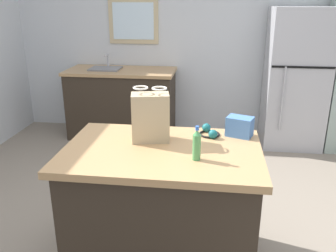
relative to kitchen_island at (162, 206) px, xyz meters
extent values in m
plane|color=gray|center=(0.09, 0.20, -0.45)|extent=(6.41, 6.41, 0.00)
cube|color=silver|center=(0.09, 2.87, 0.86)|extent=(5.13, 0.10, 2.62)
cube|color=#CCB78C|center=(-0.80, 2.81, 1.07)|extent=(0.68, 0.04, 0.60)
cube|color=white|center=(-0.80, 2.79, 1.07)|extent=(0.56, 0.02, 0.48)
cube|color=#33281E|center=(0.00, 0.00, -0.03)|extent=(1.22, 0.78, 0.84)
cube|color=tan|center=(0.00, 0.00, 0.42)|extent=(1.30, 0.86, 0.05)
cube|color=#B7B7BC|center=(1.32, 2.46, 0.41)|extent=(0.72, 0.66, 1.72)
cube|color=black|center=(1.32, 2.12, 0.62)|extent=(0.71, 0.01, 0.02)
cylinder|color=#B7B7BC|center=(1.13, 2.09, 0.24)|extent=(0.02, 0.02, 0.78)
cube|color=#33281E|center=(-0.92, 2.47, -0.01)|extent=(1.39, 0.64, 0.88)
cube|color=tan|center=(-0.92, 2.47, 0.45)|extent=(1.43, 0.68, 0.04)
cube|color=slate|center=(-1.13, 2.47, 0.42)|extent=(0.40, 0.32, 0.14)
cylinder|color=#B7B7BC|center=(-1.13, 2.61, 0.56)|extent=(0.03, 0.03, 0.18)
cylinder|color=#B7B7BC|center=(-1.13, 2.54, 0.65)|extent=(0.02, 0.14, 0.02)
cube|color=tan|center=(-0.10, 0.13, 0.60)|extent=(0.27, 0.19, 0.33)
torus|color=white|center=(-0.16, 0.13, 0.81)|extent=(0.12, 0.12, 0.01)
torus|color=white|center=(-0.04, 0.13, 0.81)|extent=(0.12, 0.12, 0.01)
cube|color=#4775B7|center=(0.51, 0.30, 0.51)|extent=(0.21, 0.17, 0.14)
cylinder|color=#4C9956|center=(0.23, -0.14, 0.52)|extent=(0.05, 0.05, 0.16)
cone|color=#4C9956|center=(0.23, -0.14, 0.62)|extent=(0.05, 0.05, 0.03)
cylinder|color=blue|center=(0.23, -0.14, 0.64)|extent=(0.02, 0.02, 0.02)
torus|color=black|center=(0.30, 0.29, 0.45)|extent=(0.19, 0.19, 0.01)
sphere|color=#19666B|center=(0.33, 0.22, 0.47)|extent=(0.06, 0.06, 0.06)
sphere|color=#19666B|center=(0.28, 0.35, 0.47)|extent=(0.06, 0.06, 0.06)
camera|label=1|loc=(0.32, -2.15, 1.37)|focal=38.48mm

